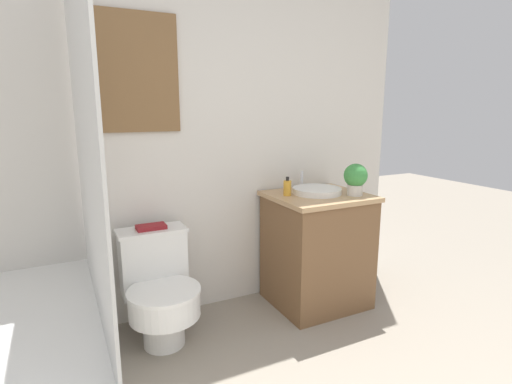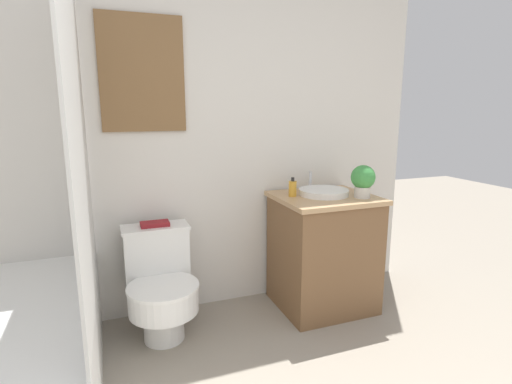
{
  "view_description": "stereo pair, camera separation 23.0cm",
  "coord_description": "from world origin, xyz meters",
  "px_view_note": "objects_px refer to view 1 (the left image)",
  "views": [
    {
      "loc": [
        -0.71,
        -0.07,
        1.34
      ],
      "look_at": [
        0.29,
        1.94,
        0.87
      ],
      "focal_mm": 28.0,
      "sensor_mm": 36.0,
      "label": 1
    },
    {
      "loc": [
        -0.5,
        -0.16,
        1.34
      ],
      "look_at": [
        0.29,
        1.94,
        0.87
      ],
      "focal_mm": 28.0,
      "sensor_mm": 36.0,
      "label": 2
    }
  ],
  "objects_px": {
    "potted_plant": "(355,178)",
    "book_on_tank": "(151,227)",
    "toilet": "(159,287)",
    "soap_bottle": "(287,188)",
    "sink": "(317,191)"
  },
  "relations": [
    {
      "from": "potted_plant",
      "to": "book_on_tank",
      "type": "bearing_deg",
      "value": 167.0
    },
    {
      "from": "soap_bottle",
      "to": "potted_plant",
      "type": "relative_size",
      "value": 0.59
    },
    {
      "from": "toilet",
      "to": "potted_plant",
      "type": "relative_size",
      "value": 3.04
    },
    {
      "from": "sink",
      "to": "book_on_tank",
      "type": "height_order",
      "value": "sink"
    },
    {
      "from": "soap_bottle",
      "to": "toilet",
      "type": "bearing_deg",
      "value": -177.85
    },
    {
      "from": "toilet",
      "to": "soap_bottle",
      "type": "xyz_separation_m",
      "value": [
        0.88,
        0.03,
        0.51
      ]
    },
    {
      "from": "potted_plant",
      "to": "book_on_tank",
      "type": "relative_size",
      "value": 1.24
    },
    {
      "from": "sink",
      "to": "potted_plant",
      "type": "distance_m",
      "value": 0.27
    },
    {
      "from": "toilet",
      "to": "sink",
      "type": "distance_m",
      "value": 1.19
    },
    {
      "from": "soap_bottle",
      "to": "potted_plant",
      "type": "xyz_separation_m",
      "value": [
        0.4,
        -0.2,
        0.07
      ]
    },
    {
      "from": "sink",
      "to": "soap_bottle",
      "type": "xyz_separation_m",
      "value": [
        -0.21,
        0.04,
        0.03
      ]
    },
    {
      "from": "sink",
      "to": "soap_bottle",
      "type": "height_order",
      "value": "sink"
    },
    {
      "from": "soap_bottle",
      "to": "sink",
      "type": "bearing_deg",
      "value": -10.2
    },
    {
      "from": "soap_bottle",
      "to": "potted_plant",
      "type": "distance_m",
      "value": 0.45
    },
    {
      "from": "toilet",
      "to": "sink",
      "type": "bearing_deg",
      "value": -0.25
    }
  ]
}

